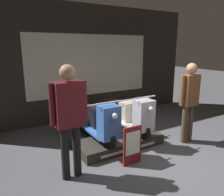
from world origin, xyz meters
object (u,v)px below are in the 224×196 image
(price_sign_board, at_px, (132,145))
(person_left_browsing, at_px, (69,113))
(scooter_display_right, at_px, (127,115))
(scooter_backrow_0, at_px, (88,120))
(scooter_display_left, at_px, (95,121))
(person_right_browsing, at_px, (189,98))
(scooter_backrow_1, at_px, (115,115))

(price_sign_board, bearing_deg, person_left_browsing, 171.05)
(scooter_display_right, distance_m, scooter_backrow_0, 0.98)
(scooter_display_left, relative_size, scooter_display_right, 1.00)
(scooter_display_right, relative_size, person_right_browsing, 0.98)
(scooter_backrow_1, relative_size, price_sign_board, 2.40)
(scooter_display_right, relative_size, scooter_backrow_1, 1.00)
(scooter_backrow_1, bearing_deg, price_sign_board, -111.92)
(scooter_display_left, relative_size, person_right_browsing, 0.98)
(scooter_backrow_0, bearing_deg, person_right_browsing, -42.21)
(scooter_display_right, bearing_deg, scooter_backrow_1, 81.87)
(person_left_browsing, bearing_deg, scooter_backrow_0, 57.32)
(scooter_display_right, xyz_separation_m, scooter_backrow_1, (0.10, 0.68, -0.21))
(scooter_backrow_1, bearing_deg, person_left_browsing, -138.89)
(scooter_display_left, bearing_deg, person_right_browsing, -24.88)
(person_right_browsing, bearing_deg, scooter_backrow_0, 137.79)
(person_left_browsing, relative_size, price_sign_board, 2.56)
(scooter_backrow_0, relative_size, person_left_browsing, 0.94)
(person_left_browsing, bearing_deg, person_right_browsing, 0.00)
(scooter_display_left, distance_m, scooter_display_right, 0.82)
(scooter_display_left, xyz_separation_m, scooter_display_right, (0.82, 0.00, 0.00))
(scooter_display_right, distance_m, person_right_browsing, 1.40)
(scooter_display_left, relative_size, person_left_browsing, 0.94)
(scooter_display_right, xyz_separation_m, price_sign_board, (-0.59, -1.02, -0.19))
(scooter_display_left, distance_m, person_right_browsing, 2.07)
(scooter_display_left, xyz_separation_m, person_left_browsing, (-0.84, -0.85, 0.53))
(scooter_display_right, bearing_deg, scooter_backrow_0, 134.71)
(price_sign_board, bearing_deg, person_right_browsing, 6.02)
(scooter_backrow_0, height_order, person_right_browsing, person_right_browsing)
(person_right_browsing, distance_m, price_sign_board, 1.73)
(price_sign_board, bearing_deg, scooter_display_right, 60.05)
(scooter_backrow_0, bearing_deg, person_left_browsing, -122.68)
(scooter_display_left, bearing_deg, scooter_backrow_0, 78.10)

